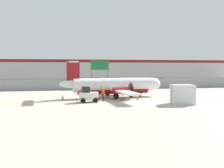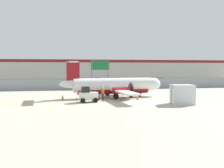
{
  "view_description": "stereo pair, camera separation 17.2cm",
  "coord_description": "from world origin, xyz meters",
  "views": [
    {
      "loc": [
        -8.05,
        -28.81,
        4.11
      ],
      "look_at": [
        -1.37,
        5.91,
        1.8
      ],
      "focal_mm": 40.0,
      "sensor_mm": 36.0,
      "label": 1
    },
    {
      "loc": [
        -7.88,
        -28.84,
        4.11
      ],
      "look_at": [
        -1.37,
        5.91,
        1.8
      ],
      "focal_mm": 40.0,
      "sensor_mm": 36.0,
      "label": 2
    }
  ],
  "objects": [
    {
      "name": "highway_sign",
      "position": [
        -1.14,
        19.75,
        4.14
      ],
      "size": [
        3.6,
        0.14,
        5.5
      ],
      "color": "slate",
      "rests_on": "ground"
    },
    {
      "name": "parked_car_5",
      "position": [
        8.98,
        26.43,
        0.89
      ],
      "size": [
        4.37,
        2.38,
        1.58
      ],
      "rotation": [
        0.0,
        0.0,
        -0.12
      ],
      "color": "slate",
      "rests_on": "parking_lot_strip"
    },
    {
      "name": "traffic_cone_near_left",
      "position": [
        -8.26,
        4.19,
        0.31
      ],
      "size": [
        0.36,
        0.36,
        0.64
      ],
      "color": "orange",
      "rests_on": "ground"
    },
    {
      "name": "traffic_cone_far_left",
      "position": [
        1.26,
        1.93,
        0.31
      ],
      "size": [
        0.36,
        0.36,
        0.64
      ],
      "color": "orange",
      "rests_on": "ground"
    },
    {
      "name": "parked_car_3",
      "position": [
        -0.75,
        30.29,
        0.89
      ],
      "size": [
        4.39,
        2.43,
        1.58
      ],
      "rotation": [
        0.0,
        0.0,
        0.13
      ],
      "color": "silver",
      "rests_on": "parking_lot_strip"
    },
    {
      "name": "parked_car_0",
      "position": [
        -14.8,
        24.52,
        0.89
      ],
      "size": [
        4.31,
        2.24,
        1.58
      ],
      "rotation": [
        0.0,
        0.0,
        3.21
      ],
      "color": "gray",
      "rests_on": "parking_lot_strip"
    },
    {
      "name": "perimeter_fence",
      "position": [
        0.0,
        18.0,
        1.12
      ],
      "size": [
        98.0,
        0.1,
        2.1
      ],
      "color": "gray",
      "rests_on": "ground"
    },
    {
      "name": "parked_car_6",
      "position": [
        14.93,
        29.23,
        0.89
      ],
      "size": [
        4.39,
        2.43,
        1.58
      ],
      "rotation": [
        0.0,
        0.0,
        3.01
      ],
      "color": "silver",
      "rests_on": "parking_lot_strip"
    },
    {
      "name": "commuter_airplane",
      "position": [
        -1.11,
        4.93,
        1.6
      ],
      "size": [
        14.54,
        16.08,
        4.92
      ],
      "rotation": [
        0.0,
        0.0,
        0.09
      ],
      "color": "white",
      "rests_on": "ground"
    },
    {
      "name": "parked_car_4",
      "position": [
        4.06,
        30.56,
        0.89
      ],
      "size": [
        4.33,
        2.29,
        1.58
      ],
      "rotation": [
        0.0,
        0.0,
        -0.09
      ],
      "color": "#B28C19",
      "rests_on": "parking_lot_strip"
    },
    {
      "name": "parked_car_1",
      "position": [
        -9.87,
        23.36,
        0.89
      ],
      "size": [
        4.24,
        2.09,
        1.58
      ],
      "rotation": [
        0.0,
        0.0,
        3.12
      ],
      "color": "slate",
      "rests_on": "parking_lot_strip"
    },
    {
      "name": "background_building",
      "position": [
        0.0,
        47.99,
        3.26
      ],
      "size": [
        91.0,
        8.1,
        6.5
      ],
      "color": "beige",
      "rests_on": "ground"
    },
    {
      "name": "parking_lot_strip",
      "position": [
        0.0,
        29.5,
        0.06
      ],
      "size": [
        98.0,
        17.0,
        0.12
      ],
      "color": "#38383A",
      "rests_on": "ground"
    },
    {
      "name": "ground_crew_worker",
      "position": [
        -3.23,
        2.28,
        0.95
      ],
      "size": [
        0.42,
        0.55,
        1.7
      ],
      "rotation": [
        0.0,
        0.0,
        6.02
      ],
      "color": "#191E4C",
      "rests_on": "ground"
    },
    {
      "name": "parked_car_2",
      "position": [
        -3.98,
        29.96,
        0.89
      ],
      "size": [
        4.37,
        2.37,
        1.58
      ],
      "rotation": [
        0.0,
        0.0,
        0.11
      ],
      "color": "slate",
      "rests_on": "parking_lot_strip"
    },
    {
      "name": "traffic_cone_near_right",
      "position": [
        0.53,
        7.41,
        0.31
      ],
      "size": [
        0.36,
        0.36,
        0.64
      ],
      "color": "orange",
      "rests_on": "ground"
    },
    {
      "name": "baggage_tug",
      "position": [
        -5.24,
        0.8,
        0.86
      ],
      "size": [
        2.37,
        1.45,
        1.88
      ],
      "rotation": [
        0.0,
        0.0,
        0.03
      ],
      "color": "silver",
      "rests_on": "ground"
    },
    {
      "name": "traffic_cone_far_right",
      "position": [
        -4.61,
        3.06,
        0.31
      ],
      "size": [
        0.36,
        0.36,
        0.64
      ],
      "color": "orange",
      "rests_on": "ground"
    },
    {
      "name": "cargo_container",
      "position": [
        5.07,
        -2.8,
        1.1
      ],
      "size": [
        2.69,
        2.37,
        2.2
      ],
      "rotation": [
        0.0,
        0.0,
        -0.16
      ],
      "color": "silver",
      "rests_on": "ground"
    },
    {
      "name": "ground_plane",
      "position": [
        0.0,
        2.0,
        0.0
      ],
      "size": [
        140.0,
        140.0,
        0.01
      ],
      "color": "#B2AD99"
    }
  ]
}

